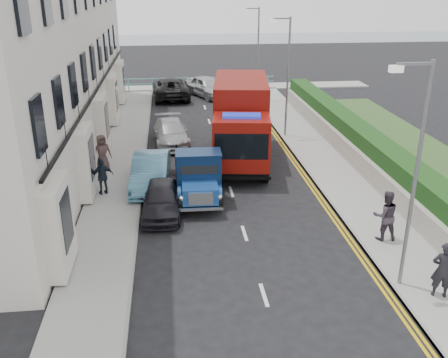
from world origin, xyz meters
TOP-DOWN VIEW (x-y plane):
  - ground at (0.00, 0.00)m, footprint 120.00×120.00m
  - pavement_west at (-5.20, 9.00)m, footprint 2.40×38.00m
  - pavement_east at (5.30, 9.00)m, footprint 2.60×38.00m
  - promenade at (0.00, 29.00)m, footprint 30.00×2.50m
  - sea_plane at (0.00, 60.00)m, footprint 120.00×120.00m
  - terrace_west at (-9.47, 13.00)m, footprint 6.31×30.20m
  - garden_east at (7.21, 9.00)m, footprint 1.45×28.00m
  - seafront_railing at (0.00, 28.20)m, footprint 13.00×0.08m
  - lamp_near at (4.18, -2.00)m, footprint 1.23×0.18m
  - lamp_mid at (4.18, 14.00)m, footprint 1.23×0.18m
  - lamp_far at (4.18, 24.00)m, footprint 1.23×0.18m
  - bedford_lorry at (-1.51, 5.18)m, footprint 2.00×4.82m
  - red_lorry at (1.03, 10.33)m, footprint 3.69×8.14m
  - parked_car_front at (-3.10, 4.12)m, footprint 1.75×3.96m
  - parked_car_mid at (-3.60, 7.00)m, footprint 1.87×4.66m
  - parked_car_rear at (-2.60, 13.38)m, footprint 2.20×4.75m
  - seafront_car_left at (-2.46, 25.48)m, footprint 3.02×6.03m
  - seafront_car_right at (0.50, 25.61)m, footprint 3.79×5.20m
  - pedestrian_east_near at (5.17, -2.75)m, footprint 0.74×0.59m
  - pedestrian_east_far at (4.93, 0.81)m, footprint 0.96×0.77m
  - pedestrian_west_near at (-5.66, 6.13)m, footprint 1.05×0.77m
  - pedestrian_west_far at (-6.00, 9.08)m, footprint 1.06×0.93m

SIDE VIEW (x-z plane):
  - ground at x=0.00m, z-range 0.00..0.00m
  - sea_plane at x=0.00m, z-range 0.00..0.00m
  - pavement_west at x=-5.20m, z-range 0.00..0.12m
  - pavement_east at x=5.30m, z-range 0.00..0.12m
  - promenade at x=0.00m, z-range 0.00..0.12m
  - seafront_railing at x=0.00m, z-range 0.03..1.14m
  - parked_car_front at x=-3.10m, z-range 0.00..1.32m
  - parked_car_rear at x=-2.60m, z-range 0.00..1.34m
  - parked_car_mid at x=-3.60m, z-range 0.00..1.51m
  - seafront_car_left at x=-2.46m, z-range 0.00..1.64m
  - seafront_car_right at x=0.50m, z-range 0.00..1.64m
  - garden_east at x=7.21m, z-range 0.02..1.77m
  - pedestrian_west_near at x=-5.66m, z-range 0.12..1.77m
  - pedestrian_east_near at x=5.17m, z-range 0.12..1.90m
  - pedestrian_west_far at x=-6.00m, z-range 0.12..1.95m
  - bedford_lorry at x=-1.51m, z-range -0.09..2.16m
  - pedestrian_east_far at x=4.93m, z-range 0.12..2.01m
  - red_lorry at x=1.03m, z-range 0.13..4.25m
  - lamp_near at x=4.18m, z-range 0.50..7.50m
  - lamp_mid at x=4.18m, z-range 0.50..7.50m
  - lamp_far at x=4.18m, z-range 0.50..7.50m
  - terrace_west at x=-9.47m, z-range 0.04..14.29m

